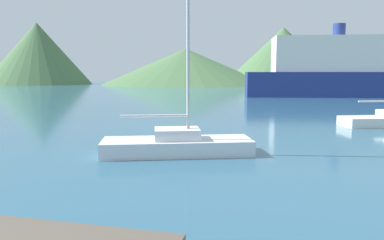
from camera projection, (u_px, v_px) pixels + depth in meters
name	position (u px, v px, depth m)	size (l,w,h in m)	color
sailboat_middle	(177.00, 142.00, 14.15)	(5.90, 3.36, 11.18)	silver
ferry_distant	(337.00, 70.00, 47.59)	(23.48, 8.44, 9.14)	navy
hill_west	(38.00, 54.00, 97.46)	(27.01, 27.01, 15.86)	#476B42
hill_central	(186.00, 67.00, 94.46)	(42.23, 42.23, 8.98)	#476B42
hill_east	(283.00, 56.00, 95.43)	(30.72, 30.72, 14.42)	#476B42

